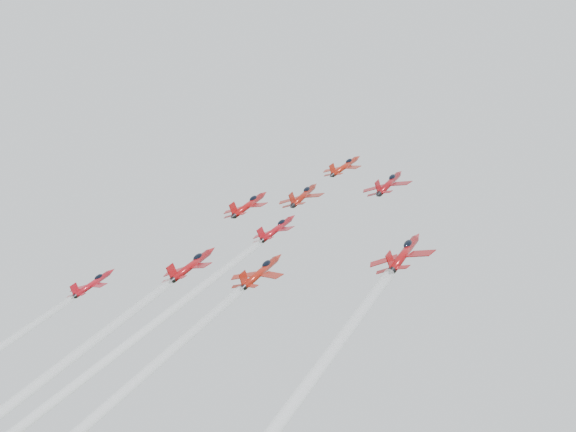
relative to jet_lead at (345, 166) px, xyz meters
The scene contains 5 objects.
jet_lead is the anchor object (origin of this frame).
jet_row2_left 22.19m from the jet_lead, 137.09° to the right, with size 10.47×13.11×9.31m.
jet_row2_center 16.57m from the jet_lead, 97.56° to the right, with size 9.74×12.19×8.66m.
jet_row2_right 24.71m from the jet_lead, 41.20° to the right, with size 9.55×11.96×8.49m.
jet_center 76.65m from the jet_lead, 88.53° to the right, with size 8.73×79.15×54.27m.
Camera 1 is at (74.23, -114.77, 107.77)m, focal length 50.00 mm.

